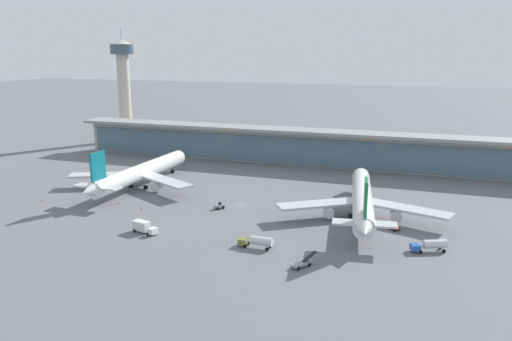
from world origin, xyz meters
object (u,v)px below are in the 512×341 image
(airliner_left_stand, at_px, (140,173))
(airliner_centre_stand, at_px, (362,199))
(service_truck_on_taxiway_grey, at_px, (219,206))
(service_truck_at_far_stand_blue, at_px, (430,245))
(safety_cone_charlie, at_px, (141,208))
(service_truck_near_nose_red, at_px, (394,227))
(safety_cone_bravo, at_px, (41,200))
(service_truck_by_tail_white, at_px, (144,227))
(service_truck_mid_apron_grey, at_px, (302,263))
(service_truck_under_wing_olive, at_px, (257,241))
(control_tower, at_px, (124,81))
(safety_cone_alpha, at_px, (118,203))

(airliner_left_stand, xyz_separation_m, airliner_centre_stand, (78.10, -7.58, 0.00))
(airliner_centre_stand, relative_size, service_truck_on_taxiway_grey, 19.10)
(service_truck_at_far_stand_blue, relative_size, safety_cone_charlie, 12.54)
(service_truck_near_nose_red, relative_size, safety_cone_bravo, 4.61)
(service_truck_by_tail_white, distance_m, safety_cone_charlie, 20.78)
(service_truck_near_nose_red, xyz_separation_m, service_truck_mid_apron_grey, (-17.59, -30.97, -0.07))
(service_truck_near_nose_red, xyz_separation_m, safety_cone_bravo, (-108.56, -9.53, -0.56))
(service_truck_under_wing_olive, height_order, service_truck_at_far_stand_blue, same)
(airliner_left_stand, distance_m, airliner_centre_stand, 78.47)
(airliner_centre_stand, relative_size, control_tower, 1.09)
(service_truck_on_taxiway_grey, height_order, safety_cone_alpha, service_truck_on_taxiway_grey)
(airliner_left_stand, height_order, service_truck_under_wing_olive, airliner_left_stand)
(service_truck_under_wing_olive, distance_m, service_truck_at_far_stand_blue, 41.51)
(service_truck_by_tail_white, distance_m, safety_cone_alpha, 29.40)
(service_truck_near_nose_red, relative_size, service_truck_by_tail_white, 0.42)
(safety_cone_bravo, relative_size, safety_cone_charlie, 1.00)
(service_truck_under_wing_olive, relative_size, service_truck_mid_apron_grey, 1.33)
(service_truck_mid_apron_grey, height_order, safety_cone_bravo, service_truck_mid_apron_grey)
(service_truck_by_tail_white, bearing_deg, airliner_centre_stand, 31.16)
(airliner_centre_stand, height_order, safety_cone_alpha, airliner_centre_stand)
(safety_cone_bravo, bearing_deg, service_truck_mid_apron_grey, -13.26)
(airliner_left_stand, xyz_separation_m, service_truck_mid_apron_grey, (70.14, -46.73, -4.50))
(service_truck_under_wing_olive, xyz_separation_m, service_truck_at_far_stand_blue, (39.92, 11.35, 0.00))
(service_truck_near_nose_red, height_order, service_truck_under_wing_olive, service_truck_under_wing_olive)
(service_truck_at_far_stand_blue, bearing_deg, safety_cone_charlie, 175.85)
(service_truck_on_taxiway_grey, bearing_deg, control_tower, 134.85)
(airliner_centre_stand, xyz_separation_m, service_truck_at_far_stand_blue, (18.91, -20.61, -3.61))
(service_truck_mid_apron_grey, xyz_separation_m, control_tower, (-128.92, 128.13, 30.85))
(service_truck_on_taxiway_grey, relative_size, safety_cone_bravo, 4.73)
(service_truck_under_wing_olive, height_order, service_truck_on_taxiway_grey, service_truck_under_wing_olive)
(control_tower, bearing_deg, safety_cone_alpha, -58.13)
(control_tower, bearing_deg, airliner_left_stand, -54.16)
(safety_cone_alpha, bearing_deg, service_truck_on_taxiway_grey, 9.55)
(service_truck_near_nose_red, height_order, service_truck_by_tail_white, service_truck_by_tail_white)
(service_truck_near_nose_red, relative_size, service_truck_mid_apron_grey, 0.50)
(control_tower, xyz_separation_m, safety_cone_bravo, (37.95, -106.69, -31.34))
(airliner_centre_stand, distance_m, safety_cone_alpha, 75.31)
(control_tower, bearing_deg, safety_cone_charlie, -54.92)
(airliner_left_stand, relative_size, safety_cone_alpha, 90.37)
(service_truck_mid_apron_grey, bearing_deg, service_truck_by_tail_white, 170.78)
(safety_cone_bravo, bearing_deg, service_truck_on_taxiway_grey, 11.20)
(airliner_centre_stand, bearing_deg, service_truck_near_nose_red, -40.37)
(airliner_centre_stand, height_order, safety_cone_bravo, airliner_centre_stand)
(service_truck_by_tail_white, xyz_separation_m, safety_cone_alpha, (-21.48, 20.03, -1.37))
(service_truck_near_nose_red, xyz_separation_m, control_tower, (-146.51, 97.16, 30.78))
(safety_cone_alpha, xyz_separation_m, safety_cone_charlie, (10.04, -2.73, 0.00))
(service_truck_on_taxiway_grey, bearing_deg, airliner_left_stand, 158.81)
(service_truck_by_tail_white, bearing_deg, control_tower, 124.85)
(airliner_left_stand, xyz_separation_m, service_truck_under_wing_olive, (57.09, -39.54, -3.61))
(service_truck_mid_apron_grey, relative_size, control_tower, 0.11)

